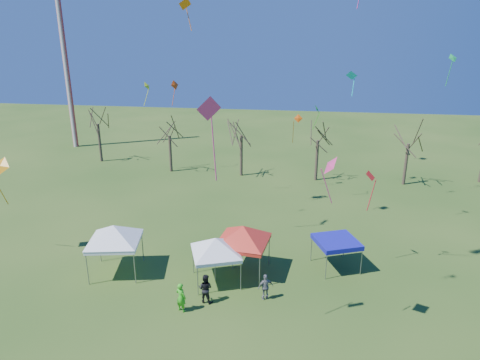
# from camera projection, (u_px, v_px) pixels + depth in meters

# --- Properties ---
(ground) EXTENTS (140.00, 140.00, 0.00)m
(ground) POSITION_uv_depth(u_px,v_px,m) (219.00, 301.00, 25.80)
(ground) COLOR #284917
(ground) RESTS_ON ground
(radio_mast) EXTENTS (0.70, 0.70, 25.00)m
(radio_mast) POSITION_uv_depth(u_px,v_px,m) (65.00, 56.00, 57.72)
(radio_mast) COLOR silver
(radio_mast) RESTS_ON ground
(tree_0) EXTENTS (3.83, 3.83, 8.44)m
(tree_0) POSITION_uv_depth(u_px,v_px,m) (96.00, 110.00, 52.40)
(tree_0) COLOR #3D2D21
(tree_0) RESTS_ON ground
(tree_1) EXTENTS (3.42, 3.42, 7.54)m
(tree_1) POSITION_uv_depth(u_px,v_px,m) (169.00, 123.00, 48.59)
(tree_1) COLOR #3D2D21
(tree_1) RESTS_ON ground
(tree_2) EXTENTS (3.71, 3.71, 8.18)m
(tree_2) POSITION_uv_depth(u_px,v_px,m) (241.00, 121.00, 46.94)
(tree_2) COLOR #3D2D21
(tree_2) RESTS_ON ground
(tree_3) EXTENTS (3.59, 3.59, 7.91)m
(tree_3) POSITION_uv_depth(u_px,v_px,m) (319.00, 126.00, 45.47)
(tree_3) COLOR #3D2D21
(tree_3) RESTS_ON ground
(tree_4) EXTENTS (3.58, 3.58, 7.89)m
(tree_4) POSITION_uv_depth(u_px,v_px,m) (410.00, 129.00, 44.07)
(tree_4) COLOR #3D2D21
(tree_4) RESTS_ON ground
(tent_white_west) EXTENTS (4.42, 4.42, 3.98)m
(tent_white_west) POSITION_uv_depth(u_px,v_px,m) (113.00, 229.00, 27.94)
(tent_white_west) COLOR gray
(tent_white_west) RESTS_ON ground
(tent_white_mid) EXTENTS (3.80, 3.80, 3.59)m
(tent_white_mid) POSITION_uv_depth(u_px,v_px,m) (216.00, 241.00, 26.95)
(tent_white_mid) COLOR gray
(tent_white_mid) RESTS_ON ground
(tent_red) EXTENTS (4.45, 4.45, 3.95)m
(tent_red) POSITION_uv_depth(u_px,v_px,m) (243.00, 229.00, 27.93)
(tent_red) COLOR gray
(tent_red) RESTS_ON ground
(tent_blue) EXTENTS (3.51, 3.51, 2.12)m
(tent_blue) POSITION_uv_depth(u_px,v_px,m) (337.00, 242.00, 28.90)
(tent_blue) COLOR gray
(tent_blue) RESTS_ON ground
(person_grey) EXTENTS (1.05, 0.79, 1.66)m
(person_grey) POSITION_uv_depth(u_px,v_px,m) (266.00, 287.00, 25.73)
(person_grey) COLOR slate
(person_grey) RESTS_ON ground
(person_green) EXTENTS (0.78, 0.67, 1.82)m
(person_green) POSITION_uv_depth(u_px,v_px,m) (181.00, 297.00, 24.57)
(person_green) COLOR green
(person_green) RESTS_ON ground
(person_dark) EXTENTS (0.99, 0.82, 1.83)m
(person_dark) POSITION_uv_depth(u_px,v_px,m) (205.00, 288.00, 25.41)
(person_dark) COLOR black
(person_dark) RESTS_ON ground
(kite_2) EXTENTS (0.93, 1.21, 2.85)m
(kite_2) POSITION_uv_depth(u_px,v_px,m) (175.00, 85.00, 47.33)
(kite_2) COLOR #FF4B0D
(kite_2) RESTS_ON ground
(kite_13) EXTENTS (0.78, 1.09, 2.57)m
(kite_13) POSITION_uv_depth(u_px,v_px,m) (147.00, 86.00, 45.42)
(kite_13) COLOR #EEFF1A
(kite_13) RESTS_ON ground
(kite_17) EXTENTS (0.89, 1.01, 2.80)m
(kite_17) POSITION_uv_depth(u_px,v_px,m) (371.00, 177.00, 28.12)
(kite_17) COLOR red
(kite_17) RESTS_ON ground
(kite_14) EXTENTS (1.54, 1.15, 3.65)m
(kite_14) POSITION_uv_depth(u_px,v_px,m) (1.00, 167.00, 29.11)
(kite_14) COLOR orange
(kite_14) RESTS_ON ground
(kite_25) EXTENTS (0.78, 0.64, 1.47)m
(kite_25) POSITION_uv_depth(u_px,v_px,m) (352.00, 76.00, 24.42)
(kite_25) COLOR #0DB1C9
(kite_25) RESTS_ON ground
(kite_22) EXTENTS (0.94, 0.94, 3.03)m
(kite_22) POSITION_uv_depth(u_px,v_px,m) (298.00, 119.00, 42.33)
(kite_22) COLOR #E4500C
(kite_22) RESTS_ON ground
(kite_19) EXTENTS (0.64, 0.92, 2.31)m
(kite_19) POSITION_uv_depth(u_px,v_px,m) (317.00, 109.00, 38.74)
(kite_19) COLOR green
(kite_19) RESTS_ON ground
(kite_5) EXTENTS (1.21, 1.06, 3.91)m
(kite_5) POSITION_uv_depth(u_px,v_px,m) (209.00, 110.00, 18.72)
(kite_5) COLOR #EE357B
(kite_5) RESTS_ON ground
(kite_27) EXTENTS (0.86, 1.14, 2.49)m
(kite_27) POSITION_uv_depth(u_px,v_px,m) (330.00, 166.00, 19.84)
(kite_27) COLOR #D42F70
(kite_27) RESTS_ON ground
(kite_11) EXTENTS (1.33, 1.36, 2.45)m
(kite_11) POSITION_uv_depth(u_px,v_px,m) (185.00, 4.00, 32.65)
(kite_11) COLOR orange
(kite_11) RESTS_ON ground
(kite_12) EXTENTS (1.22, 1.10, 3.09)m
(kite_12) POSITION_uv_depth(u_px,v_px,m) (453.00, 58.00, 40.60)
(kite_12) COLOR green
(kite_12) RESTS_ON ground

